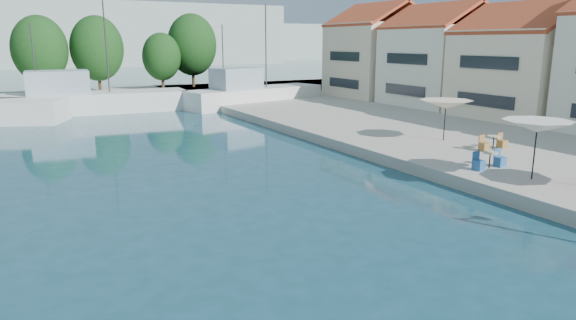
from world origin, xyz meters
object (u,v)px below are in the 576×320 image
trawler_03 (85,101)px  umbrella_cream (446,104)px  umbrella_white (537,126)px  trawler_04 (252,95)px

trawler_03 → umbrella_cream: size_ratio=5.58×
umbrella_white → trawler_04: bearing=86.5°
trawler_03 → umbrella_cream: trawler_03 is taller
trawler_04 → umbrella_cream: (1.15, -24.70, 1.64)m
trawler_04 → umbrella_cream: bearing=-99.9°
trawler_03 → umbrella_white: size_ratio=6.01×
trawler_03 → umbrella_white: (13.16, -35.56, 1.79)m
umbrella_white → umbrella_cream: umbrella_white is taller
trawler_04 → umbrella_white: trawler_04 is taller
trawler_03 → umbrella_cream: 31.86m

